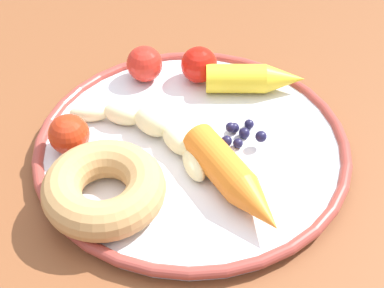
{
  "coord_description": "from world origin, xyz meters",
  "views": [
    {
      "loc": [
        0.41,
        0.08,
        1.17
      ],
      "look_at": [
        -0.02,
        -0.01,
        0.75
      ],
      "focal_mm": 53.52,
      "sensor_mm": 36.0,
      "label": 1
    }
  ],
  "objects_px": {
    "blueberry_pile": "(241,133)",
    "tomato_mid": "(199,65)",
    "dining_table": "(198,215)",
    "donut": "(104,189)",
    "tomato_far": "(69,134)",
    "plate": "(192,146)",
    "carrot_orange": "(235,180)",
    "tomato_near": "(145,64)",
    "carrot_yellow": "(255,79)",
    "banana": "(148,128)"
  },
  "relations": [
    {
      "from": "carrot_yellow",
      "to": "tomato_mid",
      "type": "height_order",
      "value": "tomato_mid"
    },
    {
      "from": "tomato_mid",
      "to": "carrot_yellow",
      "type": "bearing_deg",
      "value": 84.19
    },
    {
      "from": "banana",
      "to": "donut",
      "type": "relative_size",
      "value": 1.48
    },
    {
      "from": "tomato_near",
      "to": "tomato_far",
      "type": "height_order",
      "value": "same"
    },
    {
      "from": "tomato_mid",
      "to": "tomato_far",
      "type": "height_order",
      "value": "same"
    },
    {
      "from": "blueberry_pile",
      "to": "tomato_mid",
      "type": "bearing_deg",
      "value": -145.3
    },
    {
      "from": "carrot_orange",
      "to": "carrot_yellow",
      "type": "height_order",
      "value": "carrot_orange"
    },
    {
      "from": "donut",
      "to": "tomato_near",
      "type": "bearing_deg",
      "value": -175.53
    },
    {
      "from": "plate",
      "to": "donut",
      "type": "relative_size",
      "value": 2.86
    },
    {
      "from": "tomato_mid",
      "to": "tomato_far",
      "type": "bearing_deg",
      "value": -35.78
    },
    {
      "from": "banana",
      "to": "tomato_near",
      "type": "bearing_deg",
      "value": -162.41
    },
    {
      "from": "dining_table",
      "to": "banana",
      "type": "relative_size",
      "value": 7.26
    },
    {
      "from": "plate",
      "to": "tomato_mid",
      "type": "xyz_separation_m",
      "value": [
        -0.11,
        -0.02,
        0.02
      ]
    },
    {
      "from": "carrot_yellow",
      "to": "donut",
      "type": "bearing_deg",
      "value": -29.93
    },
    {
      "from": "plate",
      "to": "tomato_near",
      "type": "distance_m",
      "value": 0.13
    },
    {
      "from": "carrot_orange",
      "to": "tomato_near",
      "type": "relative_size",
      "value": 2.91
    },
    {
      "from": "banana",
      "to": "blueberry_pile",
      "type": "height_order",
      "value": "banana"
    },
    {
      "from": "donut",
      "to": "tomato_far",
      "type": "xyz_separation_m",
      "value": [
        -0.06,
        -0.06,
        0.0
      ]
    },
    {
      "from": "dining_table",
      "to": "carrot_orange",
      "type": "bearing_deg",
      "value": 46.8
    },
    {
      "from": "plate",
      "to": "donut",
      "type": "xyz_separation_m",
      "value": [
        0.1,
        -0.06,
        0.02
      ]
    },
    {
      "from": "dining_table",
      "to": "tomato_mid",
      "type": "height_order",
      "value": "tomato_mid"
    },
    {
      "from": "carrot_yellow",
      "to": "blueberry_pile",
      "type": "relative_size",
      "value": 2.52
    },
    {
      "from": "banana",
      "to": "tomato_far",
      "type": "relative_size",
      "value": 4.08
    },
    {
      "from": "dining_table",
      "to": "blueberry_pile",
      "type": "relative_size",
      "value": 26.73
    },
    {
      "from": "carrot_orange",
      "to": "tomato_near",
      "type": "bearing_deg",
      "value": -140.16
    },
    {
      "from": "plate",
      "to": "banana",
      "type": "bearing_deg",
      "value": -91.91
    },
    {
      "from": "plate",
      "to": "blueberry_pile",
      "type": "xyz_separation_m",
      "value": [
        -0.02,
        0.05,
        0.01
      ]
    },
    {
      "from": "tomato_near",
      "to": "tomato_far",
      "type": "distance_m",
      "value": 0.14
    },
    {
      "from": "plate",
      "to": "tomato_far",
      "type": "distance_m",
      "value": 0.13
    },
    {
      "from": "carrot_orange",
      "to": "carrot_yellow",
      "type": "distance_m",
      "value": 0.16
    },
    {
      "from": "dining_table",
      "to": "carrot_orange",
      "type": "distance_m",
      "value": 0.13
    },
    {
      "from": "banana",
      "to": "donut",
      "type": "xyz_separation_m",
      "value": [
        0.1,
        -0.02,
        0.01
      ]
    },
    {
      "from": "banana",
      "to": "tomato_mid",
      "type": "distance_m",
      "value": 0.11
    },
    {
      "from": "plate",
      "to": "donut",
      "type": "height_order",
      "value": "donut"
    },
    {
      "from": "carrot_orange",
      "to": "tomato_near",
      "type": "height_order",
      "value": "tomato_near"
    },
    {
      "from": "donut",
      "to": "tomato_far",
      "type": "height_order",
      "value": "tomato_far"
    },
    {
      "from": "plate",
      "to": "tomato_far",
      "type": "xyz_separation_m",
      "value": [
        0.03,
        -0.12,
        0.02
      ]
    },
    {
      "from": "donut",
      "to": "tomato_far",
      "type": "relative_size",
      "value": 2.75
    },
    {
      "from": "blueberry_pile",
      "to": "donut",
      "type": "bearing_deg",
      "value": -44.56
    },
    {
      "from": "dining_table",
      "to": "tomato_near",
      "type": "xyz_separation_m",
      "value": [
        -0.12,
        -0.09,
        0.11
      ]
    },
    {
      "from": "donut",
      "to": "blueberry_pile",
      "type": "xyz_separation_m",
      "value": [
        -0.11,
        0.11,
        -0.01
      ]
    },
    {
      "from": "donut",
      "to": "blueberry_pile",
      "type": "bearing_deg",
      "value": 135.44
    },
    {
      "from": "dining_table",
      "to": "carrot_orange",
      "type": "xyz_separation_m",
      "value": [
        0.04,
        0.04,
        0.11
      ]
    },
    {
      "from": "blueberry_pile",
      "to": "carrot_orange",
      "type": "bearing_deg",
      "value": 3.67
    },
    {
      "from": "blueberry_pile",
      "to": "tomato_mid",
      "type": "height_order",
      "value": "tomato_mid"
    },
    {
      "from": "dining_table",
      "to": "tomato_near",
      "type": "distance_m",
      "value": 0.19
    },
    {
      "from": "plate",
      "to": "tomato_near",
      "type": "bearing_deg",
      "value": -141.87
    },
    {
      "from": "banana",
      "to": "carrot_yellow",
      "type": "distance_m",
      "value": 0.14
    },
    {
      "from": "plate",
      "to": "blueberry_pile",
      "type": "distance_m",
      "value": 0.05
    },
    {
      "from": "donut",
      "to": "carrot_yellow",
      "type": "bearing_deg",
      "value": 150.07
    }
  ]
}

